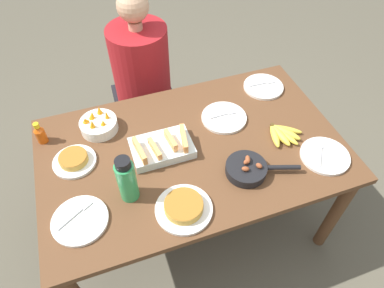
# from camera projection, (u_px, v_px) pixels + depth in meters

# --- Properties ---
(ground_plane) EXTENTS (14.00, 14.00, 0.00)m
(ground_plane) POSITION_uv_depth(u_px,v_px,m) (192.00, 218.00, 2.35)
(ground_plane) COLOR #565142
(dining_table) EXTENTS (1.58, 0.98, 0.74)m
(dining_table) POSITION_uv_depth(u_px,v_px,m) (192.00, 159.00, 1.86)
(dining_table) COLOR brown
(dining_table) RESTS_ON ground_plane
(banana_bunch) EXTENTS (0.20, 0.19, 0.04)m
(banana_bunch) POSITION_uv_depth(u_px,v_px,m) (282.00, 134.00, 1.83)
(banana_bunch) COLOR gold
(banana_bunch) RESTS_ON dining_table
(melon_tray) EXTENTS (0.31, 0.21, 0.10)m
(melon_tray) POSITION_uv_depth(u_px,v_px,m) (162.00, 147.00, 1.75)
(melon_tray) COLOR silver
(melon_tray) RESTS_ON dining_table
(skillet) EXTENTS (0.35, 0.20, 0.08)m
(skillet) POSITION_uv_depth(u_px,v_px,m) (248.00, 169.00, 1.66)
(skillet) COLOR black
(skillet) RESTS_ON dining_table
(frittata_plate_center) EXTENTS (0.22, 0.22, 0.05)m
(frittata_plate_center) POSITION_uv_depth(u_px,v_px,m) (74.00, 160.00, 1.71)
(frittata_plate_center) COLOR silver
(frittata_plate_center) RESTS_ON dining_table
(frittata_plate_side) EXTENTS (0.26, 0.26, 0.06)m
(frittata_plate_side) POSITION_uv_depth(u_px,v_px,m) (184.00, 207.00, 1.53)
(frittata_plate_side) COLOR silver
(frittata_plate_side) RESTS_ON dining_table
(empty_plate_near_front) EXTENTS (0.24, 0.24, 0.02)m
(empty_plate_near_front) POSITION_uv_depth(u_px,v_px,m) (263.00, 87.00, 2.11)
(empty_plate_near_front) COLOR silver
(empty_plate_near_front) RESTS_ON dining_table
(empty_plate_far_left) EXTENTS (0.25, 0.25, 0.02)m
(empty_plate_far_left) POSITION_uv_depth(u_px,v_px,m) (325.00, 156.00, 1.74)
(empty_plate_far_left) COLOR silver
(empty_plate_far_left) RESTS_ON dining_table
(empty_plate_far_right) EXTENTS (0.25, 0.25, 0.02)m
(empty_plate_far_right) POSITION_uv_depth(u_px,v_px,m) (80.00, 220.00, 1.50)
(empty_plate_far_right) COLOR silver
(empty_plate_far_right) RESTS_ON dining_table
(empty_plate_mid_edge) EXTENTS (0.25, 0.25, 0.02)m
(empty_plate_mid_edge) POSITION_uv_depth(u_px,v_px,m) (224.00, 118.00, 1.93)
(empty_plate_mid_edge) COLOR silver
(empty_plate_mid_edge) RESTS_ON dining_table
(fruit_bowl_mango) EXTENTS (0.20, 0.20, 0.11)m
(fruit_bowl_mango) POSITION_uv_depth(u_px,v_px,m) (99.00, 124.00, 1.85)
(fruit_bowl_mango) COLOR silver
(fruit_bowl_mango) RESTS_ON dining_table
(water_bottle) EXTENTS (0.09, 0.09, 0.26)m
(water_bottle) POSITION_uv_depth(u_px,v_px,m) (127.00, 180.00, 1.51)
(water_bottle) COLOR #2D9351
(water_bottle) RESTS_ON dining_table
(hot_sauce_bottle) EXTENTS (0.05, 0.05, 0.13)m
(hot_sauce_bottle) POSITION_uv_depth(u_px,v_px,m) (40.00, 134.00, 1.78)
(hot_sauce_bottle) COLOR #C64C0F
(hot_sauce_bottle) RESTS_ON dining_table
(person_figure) EXTENTS (0.42, 0.42, 1.25)m
(person_figure) POSITION_uv_depth(u_px,v_px,m) (145.00, 93.00, 2.43)
(person_figure) COLOR black
(person_figure) RESTS_ON ground_plane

